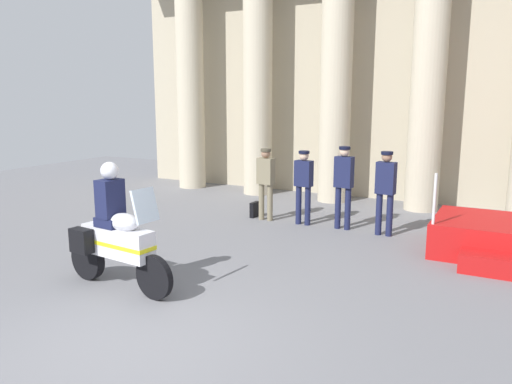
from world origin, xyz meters
TOP-DOWN VIEW (x-y plane):
  - ground_plane at (0.00, 0.00)m, footprint 28.00×28.00m
  - colonnade_backdrop at (-0.68, 9.53)m, footprint 13.62×1.68m
  - reviewing_stand at (3.78, 5.74)m, footprint 2.57×2.33m
  - officer_in_row_0 at (-1.31, 6.16)m, footprint 0.40×0.25m
  - officer_in_row_1 at (-0.38, 6.19)m, footprint 0.40×0.25m
  - officer_in_row_2 at (0.53, 6.23)m, footprint 0.40×0.25m
  - officer_in_row_3 at (1.45, 6.14)m, footprint 0.40×0.25m
  - motorcycle_with_rider at (-1.37, 1.36)m, footprint 2.09×0.73m
  - briefcase_on_ground at (-1.68, 6.32)m, footprint 0.10×0.32m

SIDE VIEW (x-z plane):
  - ground_plane at x=0.00m, z-range 0.00..0.00m
  - briefcase_on_ground at x=-1.68m, z-range 0.00..0.36m
  - reviewing_stand at x=3.78m, z-range -0.46..1.07m
  - motorcycle_with_rider at x=-1.37m, z-range -0.16..1.74m
  - officer_in_row_1 at x=-0.38m, z-range 0.15..1.81m
  - officer_in_row_0 at x=-1.31m, z-range 0.15..1.81m
  - officer_in_row_3 at x=1.45m, z-range 0.16..1.90m
  - officer_in_row_2 at x=0.53m, z-range 0.16..1.96m
  - colonnade_backdrop at x=-0.68m, z-range 0.14..7.92m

